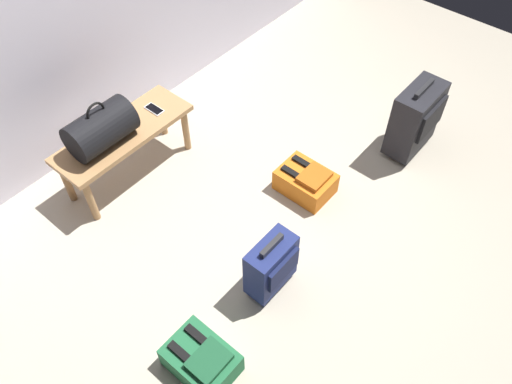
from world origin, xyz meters
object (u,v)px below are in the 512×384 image
at_px(suitcase_small_navy, 271,265).
at_px(backpack_orange, 306,181).
at_px(suitcase_upright_charcoal, 415,119).
at_px(cell_phone, 154,109).
at_px(backpack_green, 202,360).
at_px(bench, 124,138).
at_px(duffel_bag_black, 101,128).

distance_m(suitcase_small_navy, backpack_orange, 0.83).
bearing_deg(suitcase_upright_charcoal, cell_phone, 130.82).
bearing_deg(suitcase_upright_charcoal, backpack_green, 179.71).
relative_size(bench, backpack_orange, 2.63).
bearing_deg(bench, suitcase_small_navy, -93.49).
relative_size(cell_phone, suitcase_small_navy, 0.31).
xyz_separation_m(duffel_bag_black, suitcase_upright_charcoal, (1.66, -1.42, -0.24)).
relative_size(duffel_bag_black, suitcase_upright_charcoal, 0.74).
height_order(suitcase_upright_charcoal, backpack_orange, suitcase_upright_charcoal).
distance_m(bench, suitcase_small_navy, 1.38).
bearing_deg(duffel_bag_black, backpack_green, -112.26).
relative_size(duffel_bag_black, backpack_orange, 1.16).
bearing_deg(bench, backpack_orange, -57.78).
relative_size(suitcase_small_navy, backpack_orange, 1.21).
bearing_deg(backpack_orange, cell_phone, 109.90).
bearing_deg(backpack_green, bench, 62.82).
xyz_separation_m(bench, suitcase_upright_charcoal, (1.51, -1.42, -0.04)).
height_order(bench, backpack_orange, bench).
bearing_deg(cell_phone, duffel_bag_black, 179.59).
relative_size(bench, suitcase_upright_charcoal, 1.67).
height_order(suitcase_small_navy, backpack_green, suitcase_small_navy).
bearing_deg(suitcase_small_navy, suitcase_upright_charcoal, -1.63).
distance_m(cell_phone, suitcase_upright_charcoal, 1.87).
distance_m(duffel_bag_black, suitcase_small_navy, 1.41).
xyz_separation_m(backpack_orange, backpack_green, (-1.40, -0.33, 0.00)).
xyz_separation_m(cell_phone, backpack_green, (-1.01, -1.40, -0.32)).
xyz_separation_m(bench, backpack_green, (-0.72, -1.41, -0.25)).
height_order(cell_phone, backpack_orange, cell_phone).
distance_m(duffel_bag_black, backpack_orange, 1.42).
relative_size(suitcase_upright_charcoal, suitcase_small_navy, 1.30).
distance_m(bench, backpack_orange, 1.29).
bearing_deg(cell_phone, backpack_green, -125.77).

